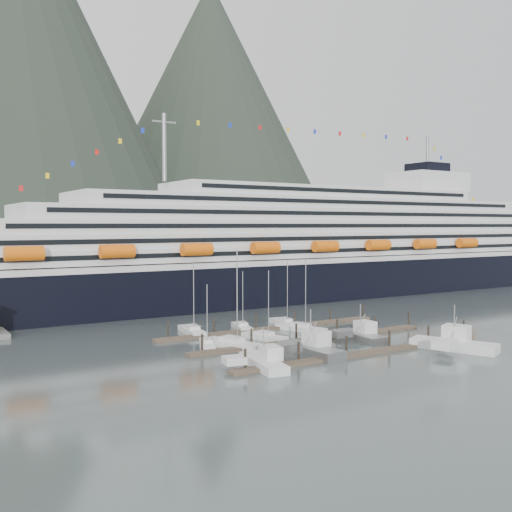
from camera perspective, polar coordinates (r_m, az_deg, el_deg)
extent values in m
plane|color=#4F5D5C|center=(105.20, 8.74, -7.94)|extent=(1600.00, 1600.00, 0.00)
cone|color=black|center=(666.61, -22.82, 16.66)|extent=(400.00, 400.00, 420.00)
cone|color=black|center=(800.45, -4.35, 12.71)|extent=(360.00, 360.00, 360.00)
cube|color=black|center=(162.93, 2.75, -2.61)|extent=(210.00, 28.00, 12.00)
cube|color=silver|center=(162.42, 2.76, -0.32)|extent=(205.80, 27.44, 1.50)
cube|color=silver|center=(165.20, 4.18, 0.63)|extent=(185.00, 26.00, 3.20)
cube|color=black|center=(154.87, 7.04, 0.52)|extent=(175.75, 0.20, 1.00)
cube|color=silver|center=(166.29, 4.74, 1.75)|extent=(180.00, 25.00, 3.20)
cube|color=black|center=(156.42, 7.50, 1.71)|extent=(171.00, 0.20, 1.00)
cube|color=silver|center=(167.45, 5.30, 2.85)|extent=(172.00, 24.00, 3.20)
cube|color=black|center=(158.05, 7.95, 2.88)|extent=(163.40, 0.20, 1.00)
cube|color=silver|center=(168.70, 5.84, 3.93)|extent=(160.00, 23.00, 3.20)
cube|color=black|center=(159.75, 8.40, 4.03)|extent=(152.00, 0.20, 1.00)
cube|color=silver|center=(170.01, 6.38, 4.97)|extent=(140.00, 22.00, 3.00)
cube|color=black|center=(161.51, 8.83, 5.11)|extent=(133.00, 0.20, 1.00)
cube|color=silver|center=(171.39, 6.91, 5.95)|extent=(95.00, 20.00, 3.00)
cube|color=black|center=(163.72, 9.14, 6.13)|extent=(90.25, 0.20, 1.00)
cube|color=silver|center=(199.21, 15.96, 6.74)|extent=(22.00, 16.00, 6.00)
cube|color=black|center=(199.57, 15.98, 8.03)|extent=(10.00, 10.00, 3.00)
cylinder|color=gray|center=(146.19, -8.73, 10.19)|extent=(1.00, 1.00, 16.00)
cylinder|color=gray|center=(200.13, 16.01, 9.60)|extent=(0.80, 0.80, 10.00)
cylinder|color=orange|center=(120.35, -21.21, 0.22)|extent=(7.00, 2.80, 2.80)
cylinder|color=orange|center=(125.00, -13.08, 0.44)|extent=(7.00, 2.80, 2.80)
cylinder|color=orange|center=(131.95, -5.67, 0.64)|extent=(7.00, 2.80, 2.80)
cylinder|color=orange|center=(140.87, 0.90, 0.80)|extent=(7.00, 2.80, 2.80)
cylinder|color=orange|center=(151.42, 6.63, 0.93)|extent=(7.00, 2.80, 2.80)
cylinder|color=orange|center=(163.28, 11.56, 1.04)|extent=(7.00, 2.80, 2.80)
cylinder|color=orange|center=(176.18, 15.81, 1.13)|extent=(7.00, 2.80, 2.80)
cylinder|color=orange|center=(189.91, 19.45, 1.20)|extent=(7.00, 2.80, 2.80)
cube|color=#41352A|center=(94.58, 10.43, -9.05)|extent=(48.00, 2.00, 0.50)
cylinder|color=black|center=(82.84, -1.03, -9.91)|extent=(0.36, 0.36, 3.20)
cylinder|color=black|center=(87.71, 4.08, -9.19)|extent=(0.36, 0.36, 3.20)
cylinder|color=black|center=(93.19, 8.60, -8.49)|extent=(0.36, 0.36, 3.20)
cylinder|color=black|center=(99.19, 12.59, -7.83)|extent=(0.36, 0.36, 3.20)
cylinder|color=black|center=(105.62, 16.09, -7.21)|extent=(0.36, 0.36, 3.20)
cylinder|color=black|center=(112.40, 19.17, -6.65)|extent=(0.36, 0.36, 3.20)
cube|color=#41352A|center=(104.33, 5.56, -7.88)|extent=(48.00, 2.00, 0.50)
cylinder|color=black|center=(93.97, -5.17, -8.37)|extent=(0.36, 0.36, 3.20)
cylinder|color=black|center=(98.29, -0.44, -7.85)|extent=(0.36, 0.36, 3.20)
cylinder|color=black|center=(103.21, 3.85, -7.34)|extent=(0.36, 0.36, 3.20)
cylinder|color=black|center=(108.66, 7.73, -6.84)|extent=(0.36, 0.36, 3.20)
cylinder|color=black|center=(114.56, 11.21, -6.36)|extent=(0.36, 0.36, 3.20)
cylinder|color=black|center=(120.84, 14.33, -5.90)|extent=(0.36, 0.36, 3.20)
cube|color=#41352A|center=(114.72, 1.56, -6.87)|extent=(48.00, 2.00, 0.50)
cylinder|color=black|center=(105.53, -8.39, -7.13)|extent=(0.36, 0.36, 3.20)
cylinder|color=black|center=(109.39, -4.04, -6.75)|extent=(0.36, 0.36, 3.20)
cylinder|color=black|center=(113.84, -0.01, -6.36)|extent=(0.36, 0.36, 3.20)
cylinder|color=black|center=(118.80, 3.69, -5.97)|extent=(0.36, 0.36, 3.20)
cylinder|color=black|center=(124.21, 7.08, -5.59)|extent=(0.36, 0.36, 3.20)
cylinder|color=black|center=(130.03, 10.17, -5.23)|extent=(0.36, 0.36, 3.20)
cube|color=silver|center=(98.74, -4.69, -8.49)|extent=(5.52, 8.28, 1.25)
cube|color=silver|center=(98.59, -4.69, -8.05)|extent=(2.81, 3.31, 0.72)
cylinder|color=gray|center=(97.03, -4.68, -5.51)|extent=(0.14, 0.14, 9.52)
cube|color=silver|center=(98.43, -2.30, -8.52)|extent=(6.30, 11.27, 1.53)
cube|color=silver|center=(98.23, -2.30, -7.95)|extent=(3.33, 4.34, 0.88)
cylinder|color=gray|center=(96.41, -1.81, -3.79)|extent=(0.18, 0.18, 15.06)
cube|color=silver|center=(104.62, 0.82, -7.83)|extent=(4.84, 9.20, 1.31)
cube|color=silver|center=(104.47, 0.82, -7.39)|extent=(2.67, 3.51, 0.75)
cylinder|color=gray|center=(103.06, 1.20, -4.51)|extent=(0.15, 0.15, 11.20)
cube|color=silver|center=(113.25, 4.29, -7.01)|extent=(5.77, 10.57, 1.32)
cube|color=silver|center=(113.11, 4.30, -6.59)|extent=(2.99, 4.04, 0.75)
cylinder|color=gray|center=(111.69, 4.75, -3.59)|extent=(0.15, 0.15, 12.54)
cube|color=silver|center=(110.82, -6.10, -7.24)|extent=(3.95, 10.18, 1.39)
cube|color=silver|center=(110.67, -6.10, -6.78)|extent=(2.45, 3.72, 0.79)
cylinder|color=gray|center=(108.86, -5.96, -3.69)|extent=(0.16, 0.16, 12.74)
cube|color=silver|center=(114.61, -1.37, -6.88)|extent=(4.50, 8.37, 1.25)
cube|color=silver|center=(114.48, -1.37, -6.49)|extent=(2.51, 3.20, 0.71)
cylinder|color=gray|center=(113.00, -1.27, -4.09)|extent=(0.14, 0.14, 10.32)
cube|color=silver|center=(119.68, 2.77, -6.46)|extent=(2.96, 9.36, 1.23)
cube|color=silver|center=(119.55, 2.77, -6.10)|extent=(1.99, 3.35, 0.70)
cylinder|color=gray|center=(117.99, 3.01, -3.38)|extent=(0.14, 0.14, 12.03)
cube|color=silver|center=(84.80, 0.69, -10.34)|extent=(5.09, 11.66, 1.74)
cube|color=silver|center=(83.07, -2.08, -9.89)|extent=(3.35, 2.97, 1.04)
cube|color=silver|center=(84.87, 1.41, -9.19)|extent=(3.00, 3.76, 1.91)
cube|color=black|center=(84.72, 1.41, -8.73)|extent=(2.78, 3.51, 0.43)
cylinder|color=gray|center=(84.14, 0.69, -8.27)|extent=(0.14, 0.14, 4.34)
cube|color=gray|center=(92.88, 5.20, -9.17)|extent=(4.75, 12.14, 2.16)
cube|color=gray|center=(89.72, 3.02, -8.69)|extent=(3.86, 2.88, 1.30)
cube|color=silver|center=(93.23, 5.76, -7.79)|extent=(3.28, 3.78, 2.38)
cube|color=black|center=(93.07, 5.77, -7.26)|extent=(3.05, 3.53, 0.54)
cylinder|color=gray|center=(92.12, 5.22, -6.75)|extent=(0.17, 0.17, 5.41)
cube|color=silver|center=(101.22, 18.32, -8.29)|extent=(8.95, 13.81, 2.22)
cube|color=silver|center=(96.19, 17.49, -8.01)|extent=(4.63, 4.19, 1.33)
cube|color=silver|center=(102.08, 18.56, -6.95)|extent=(4.44, 4.90, 2.44)
cube|color=black|center=(101.93, 18.56, -6.45)|extent=(4.13, 4.57, 0.56)
cylinder|color=gray|center=(100.51, 18.36, -6.01)|extent=(0.18, 0.18, 5.55)
cube|color=gray|center=(105.30, 9.89, -7.75)|extent=(4.17, 10.89, 1.94)
cube|color=gray|center=(102.65, 8.10, -7.33)|extent=(3.45, 2.56, 1.17)
cube|color=silver|center=(105.63, 10.36, -6.68)|extent=(2.92, 3.37, 2.14)
cube|color=black|center=(105.50, 10.36, -6.27)|extent=(2.71, 3.15, 0.49)
cylinder|color=gray|center=(104.70, 9.91, -5.85)|extent=(0.16, 0.16, 4.86)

